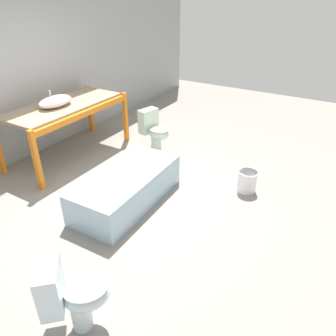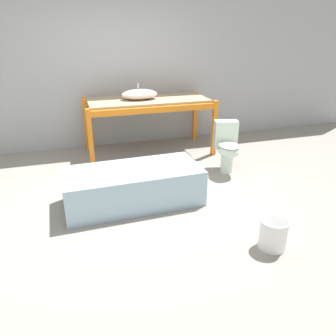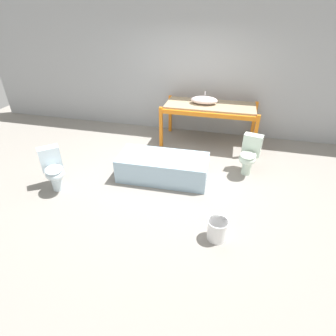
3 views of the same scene
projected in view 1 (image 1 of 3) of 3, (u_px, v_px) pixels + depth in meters
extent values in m
plane|color=gray|center=(123.00, 196.00, 4.57)|extent=(12.00, 12.00, 0.00)
cube|color=orange|center=(37.00, 161.00, 4.51)|extent=(0.07, 0.07, 0.91)
cube|color=orange|center=(125.00, 117.00, 6.01)|extent=(0.07, 0.07, 0.91)
cube|color=orange|center=(90.00, 109.00, 6.40)|extent=(0.07, 0.07, 0.91)
cube|color=orange|center=(84.00, 114.00, 5.08)|extent=(2.00, 0.06, 0.09)
cube|color=orange|center=(46.00, 105.00, 5.47)|extent=(2.00, 0.06, 0.09)
cube|color=#998466|center=(64.00, 105.00, 5.24)|extent=(1.93, 0.80, 0.04)
ellipsoid|color=silver|center=(55.00, 101.00, 5.09)|extent=(0.58, 0.35, 0.16)
cylinder|color=silver|center=(50.00, 93.00, 5.08)|extent=(0.02, 0.02, 0.08)
cube|color=#99B7CC|center=(127.00, 188.00, 4.34)|extent=(1.63, 0.77, 0.44)
cube|color=#829CAD|center=(126.00, 180.00, 4.28)|extent=(1.55, 0.69, 0.18)
cylinder|color=silver|center=(156.00, 144.00, 5.73)|extent=(0.18, 0.18, 0.28)
ellipsoid|color=silver|center=(159.00, 133.00, 5.57)|extent=(0.39, 0.44, 0.21)
ellipsoid|color=#A3B3A3|center=(159.00, 129.00, 5.54)|extent=(0.37, 0.42, 0.03)
cube|color=silver|center=(148.00, 121.00, 5.66)|extent=(0.37, 0.25, 0.41)
cylinder|color=silver|center=(82.00, 314.00, 2.77)|extent=(0.18, 0.18, 0.28)
ellipsoid|color=silver|center=(86.00, 295.00, 2.67)|extent=(0.48, 0.49, 0.21)
ellipsoid|color=#9FAFB7|center=(85.00, 288.00, 2.64)|extent=(0.46, 0.46, 0.03)
cube|color=silver|center=(50.00, 287.00, 2.55)|extent=(0.36, 0.36, 0.41)
cylinder|color=white|center=(247.00, 181.00, 4.62)|extent=(0.26, 0.26, 0.31)
cylinder|color=white|center=(248.00, 172.00, 4.54)|extent=(0.28, 0.28, 0.02)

